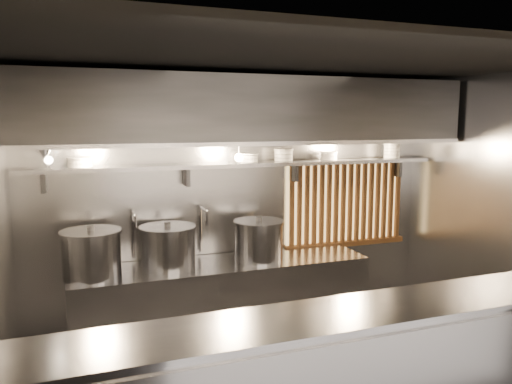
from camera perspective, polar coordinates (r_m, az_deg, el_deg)
ceiling at (r=4.00m, az=4.96°, el=14.86°), size 4.50×4.50×0.00m
wall_back at (r=5.45m, az=-1.92°, el=-1.69°), size 4.50×0.00×4.50m
wall_right at (r=5.41m, az=26.93°, el=-2.66°), size 0.00×3.00×3.00m
cooking_bench at (r=5.27m, az=-3.75°, el=-12.76°), size 3.00×0.70×0.90m
bowl_shelf at (r=5.22m, az=-1.32°, el=3.19°), size 4.40×0.34×0.04m
exhaust_hood at (r=4.99m, az=-0.51°, el=9.22°), size 4.40×0.81×0.65m
wood_screen at (r=5.94m, az=10.23°, el=-1.19°), size 1.56×0.09×1.04m
faucet_left at (r=5.10m, az=-13.82°, el=-3.68°), size 0.04×0.30×0.50m
faucet_right at (r=5.22m, az=-6.15°, el=-3.22°), size 0.04×0.30×0.50m
heat_lamp at (r=4.46m, az=-23.00°, el=4.12°), size 0.25×0.35×0.20m
pendant_bulb at (r=5.07m, az=-1.96°, el=3.97°), size 0.09×0.09×0.19m
stock_pot_left at (r=4.84m, az=-18.28°, el=-6.72°), size 0.70×0.70×0.48m
stock_pot_mid at (r=5.00m, az=-10.01°, el=-6.14°), size 0.65×0.65×0.45m
stock_pot_right at (r=5.17m, az=0.31°, el=-5.52°), size 0.61×0.61×0.46m
bowl_stack_0 at (r=4.94m, az=-19.43°, el=3.23°), size 0.24×0.24×0.09m
bowl_stack_1 at (r=5.23m, az=-0.79°, el=3.94°), size 0.20×0.20×0.09m
bowl_stack_2 at (r=5.37m, az=3.17°, el=4.24°), size 0.21×0.21×0.13m
bowl_stack_3 at (r=5.61m, az=8.32°, el=4.14°), size 0.20×0.20×0.09m
bowl_stack_4 at (r=6.05m, az=15.26°, el=4.58°), size 0.20×0.20×0.17m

